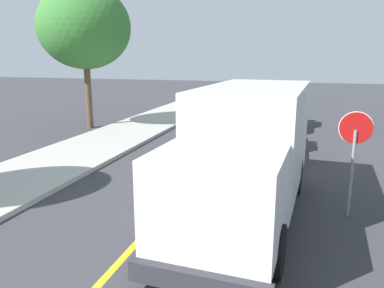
{
  "coord_description": "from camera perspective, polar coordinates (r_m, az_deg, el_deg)",
  "views": [
    {
      "loc": [
        3.24,
        -0.0,
        3.94
      ],
      "look_at": [
        0.18,
        10.37,
        1.4
      ],
      "focal_mm": 35.16,
      "sensor_mm": 36.0,
      "label": 1
    }
  ],
  "objects": [
    {
      "name": "street_tree_down_block",
      "position": [
        21.61,
        -16.02,
        16.66
      ],
      "size": [
        4.9,
        4.9,
        7.64
      ],
      "color": "brown",
      "rests_on": "ground"
    },
    {
      "name": "parked_car_mid",
      "position": [
        21.9,
        13.92,
        4.56
      ],
      "size": [
        2.01,
        4.48,
        1.67
      ],
      "color": "silver",
      "rests_on": "ground"
    },
    {
      "name": "parked_car_near",
      "position": [
        16.24,
        11.52,
        1.77
      ],
      "size": [
        1.84,
        4.42,
        1.67
      ],
      "color": "maroon",
      "rests_on": "ground"
    },
    {
      "name": "centre_line_yellow",
      "position": [
        11.23,
        -1.44,
        -7.31
      ],
      "size": [
        0.16,
        56.0,
        0.01
      ],
      "primitive_type": "cube",
      "color": "gold",
      "rests_on": "ground"
    },
    {
      "name": "stop_sign",
      "position": [
        9.94,
        23.4,
        0.01
      ],
      "size": [
        0.8,
        0.1,
        2.65
      ],
      "color": "gray",
      "rests_on": "ground"
    },
    {
      "name": "box_truck",
      "position": [
        9.31,
        8.59,
        -0.43
      ],
      "size": [
        2.81,
        7.31,
        3.2
      ],
      "color": "silver",
      "rests_on": "ground"
    }
  ]
}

